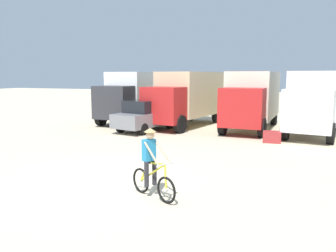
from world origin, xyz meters
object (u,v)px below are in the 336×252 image
(box_truck_tan_camper, at_px, (187,96))
(box_truck_avon_van, at_px, (316,99))
(sedan_parked, at_px, (146,115))
(supply_crate, at_px, (272,137))
(box_truck_white_box, at_px, (136,94))
(cyclist_orange_shirt, at_px, (151,166))
(box_truck_cream_rv, at_px, (252,97))

(box_truck_tan_camper, bearing_deg, box_truck_avon_van, -4.02)
(sedan_parked, relative_size, supply_crate, 5.50)
(box_truck_white_box, relative_size, cyclist_orange_shirt, 3.77)
(box_truck_white_box, relative_size, box_truck_tan_camper, 0.97)
(box_truck_avon_van, relative_size, cyclist_orange_shirt, 3.86)
(box_truck_white_box, xyz_separation_m, box_truck_tan_camper, (3.93, -0.79, 0.00))
(cyclist_orange_shirt, height_order, supply_crate, cyclist_orange_shirt)
(box_truck_white_box, bearing_deg, supply_crate, -26.54)
(box_truck_avon_van, xyz_separation_m, sedan_parked, (-8.98, -2.23, -0.99))
(box_truck_tan_camper, distance_m, box_truck_avon_van, 7.38)
(box_truck_white_box, distance_m, box_truck_cream_rv, 7.89)
(sedan_parked, bearing_deg, supply_crate, -8.97)
(box_truck_tan_camper, xyz_separation_m, sedan_parked, (-1.62, -2.75, -0.99))
(box_truck_tan_camper, relative_size, sedan_parked, 1.57)
(box_truck_white_box, bearing_deg, box_truck_tan_camper, -11.43)
(box_truck_cream_rv, relative_size, sedan_parked, 1.53)
(box_truck_white_box, height_order, box_truck_cream_rv, same)
(box_truck_tan_camper, distance_m, box_truck_cream_rv, 3.93)
(box_truck_tan_camper, relative_size, supply_crate, 8.65)
(sedan_parked, bearing_deg, box_truck_avon_van, 13.94)
(box_truck_avon_van, bearing_deg, box_truck_tan_camper, 175.98)
(box_truck_tan_camper, height_order, sedan_parked, box_truck_tan_camper)
(box_truck_white_box, height_order, sedan_parked, box_truck_white_box)
(box_truck_cream_rv, height_order, cyclist_orange_shirt, box_truck_cream_rv)
(sedan_parked, distance_m, supply_crate, 7.12)
(cyclist_orange_shirt, relative_size, supply_crate, 2.23)
(box_truck_tan_camper, bearing_deg, box_truck_white_box, 168.57)
(supply_crate, bearing_deg, cyclist_orange_shirt, -105.12)
(box_truck_avon_van, bearing_deg, box_truck_white_box, 173.37)
(box_truck_tan_camper, height_order, box_truck_cream_rv, same)
(box_truck_white_box, relative_size, box_truck_cream_rv, 1.00)
(sedan_parked, distance_m, cyclist_orange_shirt, 11.00)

